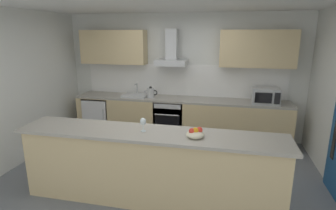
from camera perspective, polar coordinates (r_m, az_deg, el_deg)
ground at (r=4.49m, az=-1.39°, el=-14.71°), size 5.98×4.81×0.02m
ceiling at (r=3.93m, az=-1.64°, el=20.74°), size 5.98×4.81×0.02m
wall_back at (r=5.90m, az=3.15°, el=5.99°), size 5.98×0.12×2.60m
wall_left at (r=5.24m, az=-29.68°, el=2.93°), size 0.12×4.81×2.60m
backsplash_tile at (r=5.84m, az=3.02°, el=5.20°), size 4.23×0.02×0.66m
counter_back at (r=5.73m, az=2.40°, el=-3.01°), size 4.38×0.60×0.90m
counter_island at (r=3.69m, az=-3.73°, el=-12.73°), size 3.47×0.64×0.98m
upper_cabinets at (r=5.61m, az=2.84°, el=11.80°), size 4.32×0.32×0.70m
oven at (r=5.74m, az=0.45°, el=-2.87°), size 0.60×0.62×0.80m
refrigerator at (r=6.26m, az=-13.92°, el=-2.13°), size 0.58×0.60×0.85m
microwave at (r=5.49m, az=19.66°, el=1.81°), size 0.50×0.38×0.30m
sink at (r=5.83m, az=-6.82°, el=2.07°), size 0.50×0.40×0.26m
kettle at (r=5.67m, az=-3.63°, el=2.57°), size 0.29×0.15×0.24m
range_hood at (r=5.61m, az=0.76°, el=10.56°), size 0.62×0.45×0.72m
wine_glass at (r=3.49m, az=-5.22°, el=-3.54°), size 0.08×0.08×0.18m
fruit_bowl at (r=3.32m, az=5.71°, el=-5.95°), size 0.22×0.22×0.13m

